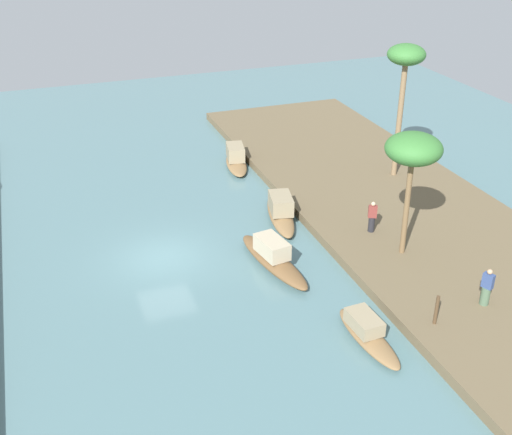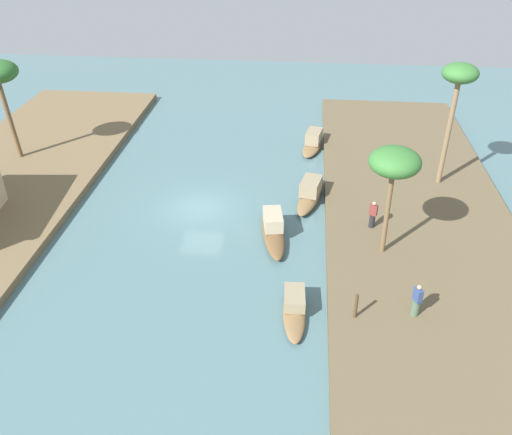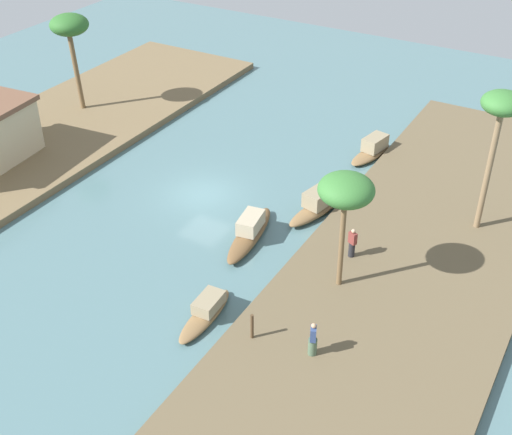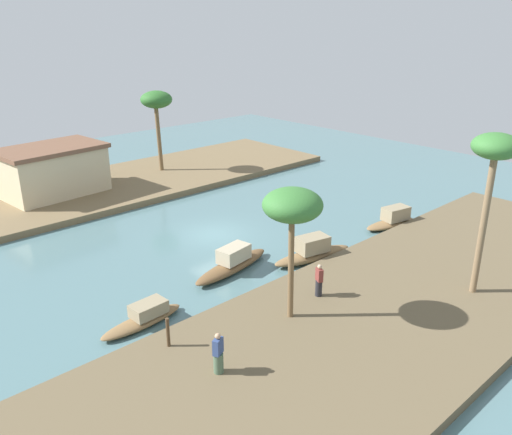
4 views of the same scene
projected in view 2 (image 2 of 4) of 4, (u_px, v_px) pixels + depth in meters
The scene contains 11 objects.
river_water at pixel (200, 208), 31.68m from camera, with size 62.03×62.03×0.00m, color slate.
riverbank_left at pixel (417, 216), 30.53m from camera, with size 36.78×10.49×0.45m, color brown.
sampan_foreground at pixel (273, 228), 29.04m from camera, with size 5.47×2.01×1.32m.
sampan_upstream_small at pixel (313, 142), 38.60m from camera, with size 4.02×1.90×1.26m.
sampan_open_hull at pixel (294, 307), 23.79m from camera, with size 4.00×1.20×0.95m.
sampan_near_left_bank at pixel (311, 193), 32.25m from camera, with size 5.01×2.16×1.40m.
person_on_near_bank at pixel (416, 302), 22.87m from camera, with size 0.49×0.48×1.62m.
person_by_mooring at pixel (373, 215), 28.77m from camera, with size 0.42×0.47×1.57m.
mooring_post at pixel (356, 306), 22.78m from camera, with size 0.14×0.14×1.23m, color #4C3823.
palm_tree_left_near at pixel (395, 164), 24.62m from camera, with size 2.44×2.44×5.71m.
palm_tree_left_far at pixel (459, 80), 30.07m from camera, with size 2.05×2.05×7.47m.
Camera 2 is at (-26.67, -5.94, 16.40)m, focal length 37.49 mm.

